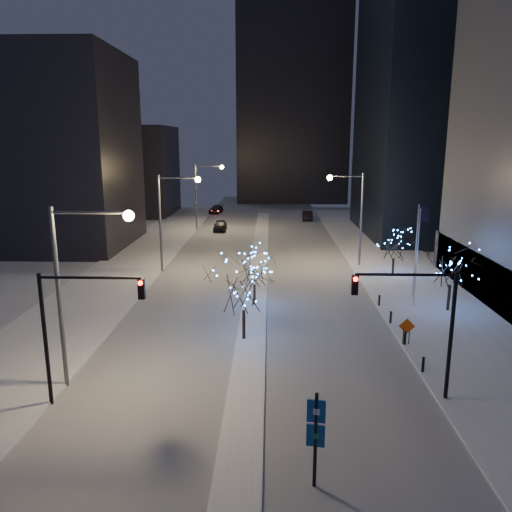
{
  "coord_description": "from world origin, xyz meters",
  "views": [
    {
      "loc": [
        1.24,
        -23.11,
        13.24
      ],
      "look_at": [
        0.22,
        12.78,
        5.0
      ],
      "focal_mm": 35.0,
      "sensor_mm": 36.0,
      "label": 1
    }
  ],
  "objects_px": {
    "street_lamp_w_mid": "(170,210)",
    "wayfinding_sign": "(316,430)",
    "street_lamp_east": "(353,207)",
    "street_lamp_w_near": "(77,273)",
    "traffic_signal_west": "(74,317)",
    "holiday_tree_plaza_far": "(394,245)",
    "traffic_signal_east": "(422,314)",
    "car_far": "(216,210)",
    "street_lamp_w_far": "(203,188)",
    "car_near": "(220,226)",
    "car_mid": "(307,215)",
    "holiday_tree_plaza_near": "(452,266)",
    "construction_sign": "(407,329)",
    "holiday_tree_median_far": "(254,269)",
    "holiday_tree_median_near": "(244,287)"
  },
  "relations": [
    {
      "from": "street_lamp_w_near",
      "to": "car_near",
      "type": "relative_size",
      "value": 2.07
    },
    {
      "from": "street_lamp_east",
      "to": "holiday_tree_plaza_far",
      "type": "bearing_deg",
      "value": -44.5
    },
    {
      "from": "car_near",
      "to": "wayfinding_sign",
      "type": "bearing_deg",
      "value": -82.87
    },
    {
      "from": "traffic_signal_west",
      "to": "car_near",
      "type": "distance_m",
      "value": 51.66
    },
    {
      "from": "street_lamp_w_far",
      "to": "traffic_signal_east",
      "type": "xyz_separation_m",
      "value": [
        17.88,
        -51.0,
        -1.74
      ]
    },
    {
      "from": "street_lamp_w_far",
      "to": "car_far",
      "type": "xyz_separation_m",
      "value": [
        -0.06,
        18.63,
        -5.8
      ]
    },
    {
      "from": "street_lamp_w_mid",
      "to": "car_near",
      "type": "relative_size",
      "value": 2.07
    },
    {
      "from": "street_lamp_w_near",
      "to": "car_far",
      "type": "height_order",
      "value": "street_lamp_w_near"
    },
    {
      "from": "street_lamp_w_mid",
      "to": "construction_sign",
      "type": "bearing_deg",
      "value": -44.48
    },
    {
      "from": "traffic_signal_west",
      "to": "holiday_tree_median_near",
      "type": "xyz_separation_m",
      "value": [
        7.94,
        8.77,
        -0.94
      ]
    },
    {
      "from": "car_mid",
      "to": "construction_sign",
      "type": "height_order",
      "value": "construction_sign"
    },
    {
      "from": "street_lamp_w_far",
      "to": "car_near",
      "type": "xyz_separation_m",
      "value": [
        2.62,
        -0.54,
        -5.68
      ]
    },
    {
      "from": "car_mid",
      "to": "holiday_tree_plaza_near",
      "type": "distance_m",
      "value": 48.31
    },
    {
      "from": "holiday_tree_plaza_near",
      "to": "car_mid",
      "type": "bearing_deg",
      "value": 99.3
    },
    {
      "from": "traffic_signal_west",
      "to": "holiday_tree_median_far",
      "type": "bearing_deg",
      "value": 62.26
    },
    {
      "from": "street_lamp_w_mid",
      "to": "car_mid",
      "type": "xyz_separation_m",
      "value": [
        16.61,
        35.71,
        -5.69
      ]
    },
    {
      "from": "street_lamp_w_mid",
      "to": "car_mid",
      "type": "height_order",
      "value": "street_lamp_w_mid"
    },
    {
      "from": "street_lamp_w_mid",
      "to": "wayfinding_sign",
      "type": "xyz_separation_m",
      "value": [
        11.98,
        -32.94,
        -4.04
      ]
    },
    {
      "from": "construction_sign",
      "to": "holiday_tree_plaza_far",
      "type": "bearing_deg",
      "value": 82.82
    },
    {
      "from": "car_mid",
      "to": "holiday_tree_median_near",
      "type": "distance_m",
      "value": 54.64
    },
    {
      "from": "street_lamp_w_far",
      "to": "holiday_tree_median_near",
      "type": "relative_size",
      "value": 1.76
    },
    {
      "from": "car_mid",
      "to": "holiday_tree_median_near",
      "type": "height_order",
      "value": "holiday_tree_median_near"
    },
    {
      "from": "street_lamp_w_near",
      "to": "holiday_tree_plaza_far",
      "type": "distance_m",
      "value": 33.49
    },
    {
      "from": "holiday_tree_median_far",
      "to": "wayfinding_sign",
      "type": "relative_size",
      "value": 1.17
    },
    {
      "from": "holiday_tree_plaza_near",
      "to": "street_lamp_w_far",
      "type": "bearing_deg",
      "value": 123.49
    },
    {
      "from": "car_far",
      "to": "holiday_tree_plaza_far",
      "type": "distance_m",
      "value": 49.83
    },
    {
      "from": "holiday_tree_plaza_far",
      "to": "construction_sign",
      "type": "relative_size",
      "value": 2.59
    },
    {
      "from": "street_lamp_w_mid",
      "to": "wayfinding_sign",
      "type": "bearing_deg",
      "value": -70.02
    },
    {
      "from": "street_lamp_w_far",
      "to": "wayfinding_sign",
      "type": "distance_m",
      "value": 59.31
    },
    {
      "from": "street_lamp_w_near",
      "to": "traffic_signal_west",
      "type": "bearing_deg",
      "value": -76.04
    },
    {
      "from": "wayfinding_sign",
      "to": "street_lamp_w_far",
      "type": "bearing_deg",
      "value": 111.6
    },
    {
      "from": "traffic_signal_east",
      "to": "street_lamp_w_mid",
      "type": "bearing_deg",
      "value": 124.51
    },
    {
      "from": "street_lamp_w_mid",
      "to": "street_lamp_east",
      "type": "relative_size",
      "value": 1.0
    },
    {
      "from": "holiday_tree_median_near",
      "to": "wayfinding_sign",
      "type": "xyz_separation_m",
      "value": [
        3.54,
        -14.71,
        -1.36
      ]
    },
    {
      "from": "traffic_signal_west",
      "to": "holiday_tree_median_near",
      "type": "height_order",
      "value": "traffic_signal_west"
    },
    {
      "from": "street_lamp_east",
      "to": "street_lamp_w_mid",
      "type": "bearing_deg",
      "value": -171.04
    },
    {
      "from": "street_lamp_w_mid",
      "to": "traffic_signal_west",
      "type": "bearing_deg",
      "value": -88.94
    },
    {
      "from": "holiday_tree_median_far",
      "to": "street_lamp_w_far",
      "type": "bearing_deg",
      "value": 103.94
    },
    {
      "from": "street_lamp_w_far",
      "to": "holiday_tree_plaza_near",
      "type": "distance_m",
      "value": 44.31
    },
    {
      "from": "wayfinding_sign",
      "to": "traffic_signal_east",
      "type": "bearing_deg",
      "value": 59.55
    },
    {
      "from": "traffic_signal_east",
      "to": "car_far",
      "type": "distance_m",
      "value": 72.02
    },
    {
      "from": "traffic_signal_east",
      "to": "holiday_tree_median_near",
      "type": "xyz_separation_m",
      "value": [
        -9.44,
        7.77,
        -0.94
      ]
    },
    {
      "from": "holiday_tree_median_far",
      "to": "car_near",
      "type": "bearing_deg",
      "value": 100.1
    },
    {
      "from": "wayfinding_sign",
      "to": "holiday_tree_plaza_far",
      "type": "bearing_deg",
      "value": 81.55
    },
    {
      "from": "street_lamp_w_near",
      "to": "car_mid",
      "type": "xyz_separation_m",
      "value": [
        16.61,
        60.71,
        -5.69
      ]
    },
    {
      "from": "street_lamp_w_near",
      "to": "holiday_tree_median_near",
      "type": "distance_m",
      "value": 11.14
    },
    {
      "from": "street_lamp_w_far",
      "to": "construction_sign",
      "type": "distance_m",
      "value": 48.21
    },
    {
      "from": "street_lamp_w_near",
      "to": "holiday_tree_plaza_near",
      "type": "bearing_deg",
      "value": 28.26
    },
    {
      "from": "car_near",
      "to": "construction_sign",
      "type": "xyz_separation_m",
      "value": [
        16.62,
        -43.35,
        0.4
      ]
    },
    {
      "from": "holiday_tree_median_near",
      "to": "construction_sign",
      "type": "distance_m",
      "value": 11.13
    }
  ]
}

